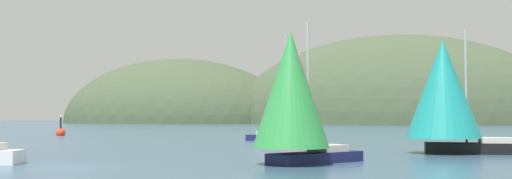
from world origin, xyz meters
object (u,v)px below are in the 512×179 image
(sailboat_pink_spinnaker, at_px, (298,94))
(sailboat_teal_sail, at_px, (445,92))
(sailboat_green_sail, at_px, (293,94))
(channel_buoy, at_px, (61,132))

(sailboat_pink_spinnaker, height_order, sailboat_teal_sail, sailboat_pink_spinnaker)
(sailboat_green_sail, bearing_deg, sailboat_pink_spinnaker, 102.45)
(sailboat_teal_sail, bearing_deg, channel_buoy, 153.46)
(sailboat_pink_spinnaker, distance_m, channel_buoy, 32.16)
(sailboat_pink_spinnaker, distance_m, sailboat_teal_sail, 18.85)
(sailboat_pink_spinnaker, xyz_separation_m, sailboat_green_sail, (5.55, -25.14, -0.82))
(sailboat_green_sail, distance_m, sailboat_teal_sail, 13.70)
(sailboat_green_sail, bearing_deg, sailboat_teal_sail, 57.07)
(sailboat_pink_spinnaker, bearing_deg, sailboat_green_sail, -77.55)
(sailboat_teal_sail, xyz_separation_m, channel_buoy, (-43.81, 21.88, -3.65))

